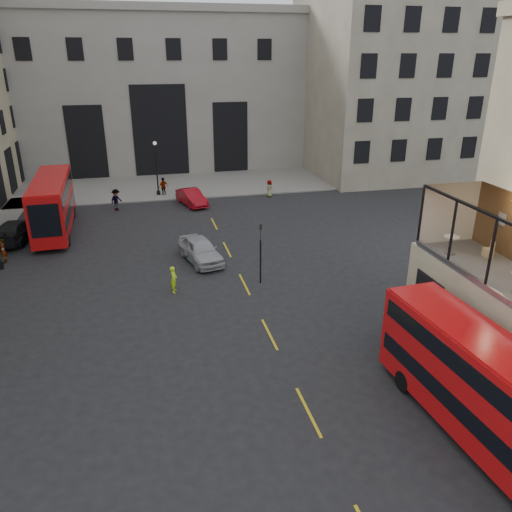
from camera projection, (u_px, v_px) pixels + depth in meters
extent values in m
plane|color=black|center=(356.00, 404.00, 19.99)|extent=(140.00, 140.00, 0.00)
cube|color=black|center=(473.00, 346.00, 20.30)|extent=(0.08, 9.20, 3.00)
cube|color=beige|center=(449.00, 213.00, 23.61)|extent=(3.00, 0.04, 2.90)
cube|color=slate|center=(485.00, 286.00, 19.29)|extent=(0.12, 10.00, 0.18)
cube|color=black|center=(498.00, 218.00, 18.25)|extent=(0.12, 10.00, 0.10)
cube|color=beige|center=(502.00, 219.00, 22.23)|extent=(0.04, 0.45, 0.55)
cube|color=#C0B290|center=(506.00, 336.00, 20.53)|extent=(3.00, 11.00, 4.50)
cube|color=gray|center=(155.00, 91.00, 58.83)|extent=(34.00, 10.00, 18.00)
cube|color=gray|center=(150.00, 10.00, 55.60)|extent=(35.00, 10.60, 0.80)
cube|color=black|center=(160.00, 131.00, 55.79)|extent=(6.00, 0.12, 10.00)
cube|color=black|center=(87.00, 143.00, 54.46)|extent=(4.00, 0.12, 8.00)
cube|color=black|center=(231.00, 138.00, 57.87)|extent=(4.00, 0.12, 8.00)
cube|color=#A59E85|center=(382.00, 83.00, 56.56)|extent=(16.00, 18.00, 20.00)
cube|color=slate|center=(157.00, 186.00, 52.96)|extent=(40.00, 12.00, 0.12)
cylinder|color=black|center=(260.00, 262.00, 30.07)|extent=(0.10, 0.10, 2.80)
imported|color=black|center=(261.00, 232.00, 29.36)|extent=(0.16, 0.20, 1.00)
cylinder|color=black|center=(52.00, 204.00, 41.52)|extent=(0.10, 0.10, 2.80)
imported|color=black|center=(48.00, 182.00, 40.81)|extent=(0.16, 0.20, 1.00)
cylinder|color=black|center=(1.00, 265.00, 32.51)|extent=(0.36, 0.36, 0.50)
cylinder|color=black|center=(157.00, 171.00, 48.44)|extent=(0.14, 0.14, 5.00)
cylinder|color=black|center=(159.00, 193.00, 49.28)|extent=(0.36, 0.36, 0.50)
sphere|color=silver|center=(155.00, 143.00, 47.44)|extent=(0.36, 0.36, 0.36)
cube|color=red|center=(485.00, 389.00, 17.47)|extent=(2.95, 10.08, 3.53)
cube|color=black|center=(482.00, 401.00, 17.66)|extent=(2.96, 9.54, 0.72)
cube|color=black|center=(490.00, 363.00, 17.06)|extent=(2.96, 9.54, 0.72)
cube|color=red|center=(494.00, 345.00, 16.80)|extent=(2.85, 9.87, 0.11)
cylinder|color=black|center=(404.00, 381.00, 20.64)|extent=(0.32, 0.92, 0.90)
cylinder|color=black|center=(445.00, 373.00, 21.19)|extent=(0.32, 0.92, 0.90)
cube|color=#BA0C0E|center=(53.00, 203.00, 38.70)|extent=(2.87, 10.72, 3.77)
cube|color=black|center=(54.00, 210.00, 38.90)|extent=(2.88, 10.14, 0.77)
cube|color=black|center=(50.00, 189.00, 38.26)|extent=(2.88, 10.14, 0.77)
cube|color=#BA0C0E|center=(49.00, 179.00, 37.98)|extent=(2.76, 10.50, 0.12)
cylinder|color=black|center=(46.00, 214.00, 42.13)|extent=(0.31, 0.98, 0.97)
cylinder|color=black|center=(73.00, 212.00, 42.68)|extent=(0.31, 0.98, 0.97)
cylinder|color=black|center=(36.00, 242.00, 35.78)|extent=(0.31, 0.98, 0.97)
cylinder|color=black|center=(68.00, 240.00, 36.33)|extent=(0.31, 0.98, 0.97)
imported|color=#A7A9AF|center=(200.00, 250.00, 33.49)|extent=(3.00, 5.11, 1.63)
imported|color=maroon|center=(192.00, 197.00, 46.11)|extent=(2.72, 4.70, 1.47)
imported|color=black|center=(16.00, 230.00, 37.29)|extent=(3.19, 5.71, 1.56)
imported|color=gray|center=(197.00, 255.00, 33.68)|extent=(1.79, 1.00, 0.89)
imported|color=#CDFF1A|center=(174.00, 279.00, 29.15)|extent=(0.52, 0.66, 1.61)
imported|color=gray|center=(44.00, 219.00, 39.25)|extent=(1.10, 0.95, 1.95)
imported|color=gray|center=(116.00, 200.00, 44.43)|extent=(1.37, 1.40, 1.93)
imported|color=gray|center=(163.00, 187.00, 49.12)|extent=(1.12, 0.97, 1.81)
imported|color=gray|center=(269.00, 188.00, 48.78)|extent=(0.80, 0.95, 1.65)
imported|color=gray|center=(3.00, 251.00, 33.25)|extent=(0.41, 0.62, 1.68)
cylinder|color=silver|center=(452.00, 237.00, 22.38)|extent=(0.67, 0.67, 0.04)
cylinder|color=slate|center=(451.00, 245.00, 22.53)|extent=(0.09, 0.09, 0.78)
cylinder|color=slate|center=(449.00, 253.00, 22.68)|extent=(0.49, 0.49, 0.03)
cube|color=tan|center=(488.00, 253.00, 22.26)|extent=(0.44, 0.44, 0.40)
cube|color=tan|center=(493.00, 245.00, 22.12)|extent=(0.11, 0.37, 0.35)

